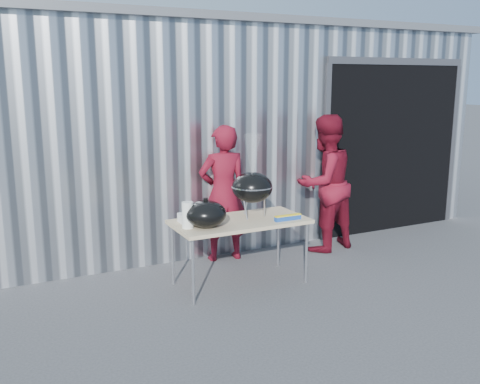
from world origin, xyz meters
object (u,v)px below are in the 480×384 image
folding_table (240,223)px  person_bystander (324,183)px  kettle_grill (252,181)px  person_cook (223,193)px

folding_table → person_bystander: (1.59, 0.64, 0.21)m
kettle_grill → person_cook: bearing=89.2°
kettle_grill → person_bystander: size_ratio=0.51×
person_cook → person_bystander: bearing=177.2°
folding_table → person_cook: bearing=77.3°
folding_table → person_cook: (0.20, 0.87, 0.16)m
person_cook → person_bystander: person_bystander is taller
folding_table → person_bystander: person_bystander is taller
person_bystander → kettle_grill: bearing=12.3°
folding_table → person_bystander: 1.73m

